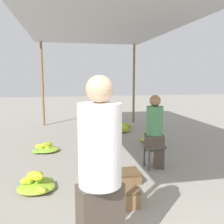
# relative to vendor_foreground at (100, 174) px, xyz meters

# --- Properties ---
(canopy_post_back_left) EXTENTS (0.08, 0.08, 2.78)m
(canopy_post_back_left) POSITION_rel_vendor_foreground_xyz_m (-0.94, 6.71, 0.52)
(canopy_post_back_left) COLOR olive
(canopy_post_back_left) RESTS_ON ground
(canopy_post_back_right) EXTENTS (0.08, 0.08, 2.78)m
(canopy_post_back_right) POSITION_rel_vendor_foreground_xyz_m (2.23, 6.71, 0.52)
(canopy_post_back_right) COLOR olive
(canopy_post_back_right) RESTS_ON ground
(canopy_tarp) EXTENTS (3.56, 7.75, 0.04)m
(canopy_tarp) POSITION_rel_vendor_foreground_xyz_m (0.64, 3.04, 1.94)
(canopy_tarp) COLOR #B2B2B7
(canopy_tarp) RESTS_ON canopy_post_front_left
(vendor_foreground) EXTENTS (0.44, 0.44, 1.67)m
(vendor_foreground) POSITION_rel_vendor_foreground_xyz_m (0.00, 0.00, 0.00)
(vendor_foreground) COLOR #4C4238
(vendor_foreground) RESTS_ON ground
(stool) EXTENTS (0.34, 0.34, 0.43)m
(stool) POSITION_rel_vendor_foreground_xyz_m (1.32, 2.23, -0.52)
(stool) COLOR #4C4C4C
(stool) RESTS_ON ground
(vendor_seated) EXTENTS (0.42, 0.42, 1.33)m
(vendor_seated) POSITION_rel_vendor_foreground_xyz_m (1.34, 2.23, -0.17)
(vendor_seated) COLOR #4C4238
(vendor_seated) RESTS_ON ground
(banana_pile_left_1) EXTENTS (0.55, 0.60, 0.30)m
(banana_pile_left_1) POSITION_rel_vendor_foreground_xyz_m (-0.70, 1.70, -0.77)
(banana_pile_left_1) COLOR #8CBC33
(banana_pile_left_1) RESTS_ON ground
(banana_pile_left_2) EXTENTS (0.62, 0.52, 0.21)m
(banana_pile_left_2) POSITION_rel_vendor_foreground_xyz_m (-0.70, 3.62, -0.80)
(banana_pile_left_2) COLOR #C3D229
(banana_pile_left_2) RESTS_ON ground
(banana_pile_right_0) EXTENTS (0.59, 0.64, 0.15)m
(banana_pile_right_0) POSITION_rel_vendor_foreground_xyz_m (1.62, 5.91, -0.81)
(banana_pile_right_0) COLOR #87BA34
(banana_pile_right_0) RESTS_ON ground
(banana_pile_right_1) EXTENTS (0.48, 0.52, 0.31)m
(banana_pile_right_1) POSITION_rel_vendor_foreground_xyz_m (1.72, 3.37, -0.77)
(banana_pile_right_1) COLOR #C6D329
(banana_pile_right_1) RESTS_ON ground
(banana_pile_right_2) EXTENTS (0.56, 0.49, 0.27)m
(banana_pile_right_2) POSITION_rel_vendor_foreground_xyz_m (1.88, 3.96, -0.76)
(banana_pile_right_2) COLOR #91BE32
(banana_pile_right_2) RESTS_ON ground
(banana_pile_right_3) EXTENTS (0.46, 0.58, 0.20)m
(banana_pile_right_3) POSITION_rel_vendor_foreground_xyz_m (1.48, 5.19, -0.80)
(banana_pile_right_3) COLOR #8EBD33
(banana_pile_right_3) RESTS_ON ground
(crate_near) EXTENTS (0.49, 0.49, 0.23)m
(crate_near) POSITION_rel_vendor_foreground_xyz_m (0.40, 1.09, -0.75)
(crate_near) COLOR olive
(crate_near) RESTS_ON ground
(crate_mid) EXTENTS (0.46, 0.46, 0.19)m
(crate_mid) POSITION_rel_vendor_foreground_xyz_m (0.37, 3.43, -0.77)
(crate_mid) COLOR olive
(crate_mid) RESTS_ON ground
(crate_far) EXTENTS (0.38, 0.38, 0.17)m
(crate_far) POSITION_rel_vendor_foreground_xyz_m (0.69, 1.72, -0.78)
(crate_far) COLOR brown
(crate_far) RESTS_ON ground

